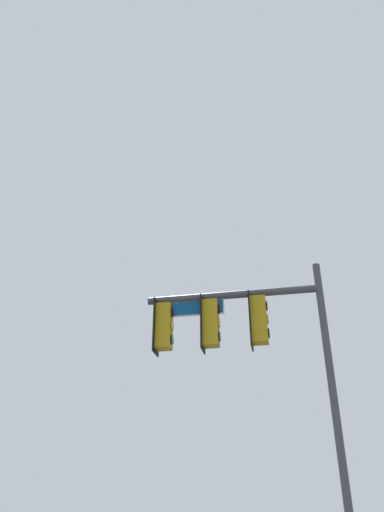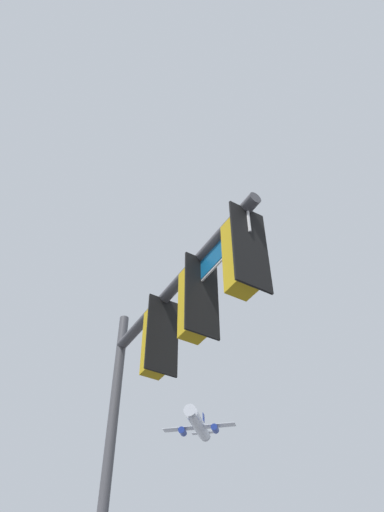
# 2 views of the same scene
# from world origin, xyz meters

# --- Properties ---
(signal_pole_near) EXTENTS (4.11, 0.57, 6.70)m
(signal_pole_near) POSITION_xyz_m (-4.29, -5.47, 5.08)
(signal_pole_near) COLOR #47474C
(signal_pole_near) RESTS_ON ground_plane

